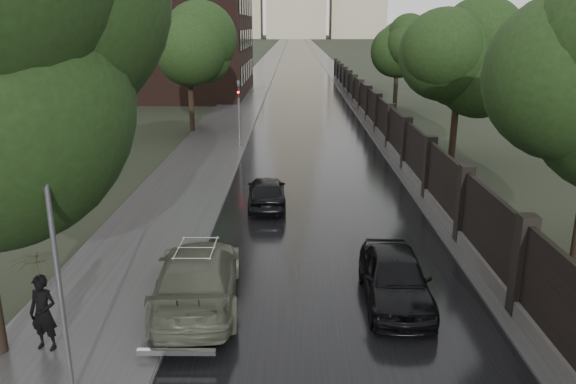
{
  "coord_description": "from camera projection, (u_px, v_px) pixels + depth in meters",
  "views": [
    {
      "loc": [
        -1.09,
        -7.84,
        7.11
      ],
      "look_at": [
        -1.28,
        10.91,
        1.5
      ],
      "focal_mm": 35.0,
      "sensor_mm": 36.0,
      "label": 1
    }
  ],
  "objects": [
    {
      "name": "hatchback_left",
      "position": [
        267.0,
        191.0,
        22.66
      ],
      "size": [
        1.69,
        3.81,
        1.28
      ],
      "primitive_type": "imported",
      "rotation": [
        0.0,
        0.0,
        3.19
      ],
      "color": "black",
      "rests_on": "ground"
    },
    {
      "name": "tree_right_c",
      "position": [
        398.0,
        52.0,
        46.37
      ],
      "size": [
        4.08,
        4.08,
        7.01
      ],
      "color": "black",
      "rests_on": "ground"
    },
    {
      "name": "fence_right",
      "position": [
        374.0,
        114.0,
        39.88
      ],
      "size": [
        0.45,
        75.72,
        2.7
      ],
      "color": "#383533",
      "rests_on": "ground"
    },
    {
      "name": "volga_sedan",
      "position": [
        198.0,
        277.0,
        14.71
      ],
      "size": [
        2.59,
        5.45,
        1.54
      ],
      "primitive_type": "imported",
      "rotation": [
        0.0,
        0.0,
        3.23
      ],
      "color": "#4B4F3F",
      "rests_on": "ground"
    },
    {
      "name": "tree_left_far",
      "position": [
        189.0,
        54.0,
        36.86
      ],
      "size": [
        4.25,
        4.25,
        7.39
      ],
      "color": "black",
      "rests_on": "ground"
    },
    {
      "name": "sidewalk_left",
      "position": [
        280.0,
        46.0,
        191.6
      ],
      "size": [
        4.0,
        420.0,
        0.16
      ],
      "primitive_type": "cube",
      "color": "#2D2D2D",
      "rests_on": "ground"
    },
    {
      "name": "traffic_light",
      "position": [
        239.0,
        108.0,
        32.84
      ],
      "size": [
        0.16,
        0.32,
        4.0
      ],
      "color": "#59595E",
      "rests_on": "ground"
    },
    {
      "name": "tree_right_b",
      "position": [
        459.0,
        68.0,
        29.13
      ],
      "size": [
        4.08,
        4.08,
        7.01
      ],
      "color": "black",
      "rests_on": "ground"
    },
    {
      "name": "lamp_post",
      "position": [
        58.0,
        277.0,
        10.27
      ],
      "size": [
        0.25,
        0.12,
        5.11
      ],
      "color": "#59595E",
      "rests_on": "ground"
    },
    {
      "name": "pedestrian_umbrella",
      "position": [
        38.0,
        273.0,
        12.05
      ],
      "size": [
        1.19,
        1.2,
        2.74
      ],
      "rotation": [
        0.0,
        0.0,
        -0.18
      ],
      "color": "black",
      "rests_on": "sidewalk_left"
    },
    {
      "name": "car_right_near",
      "position": [
        395.0,
        277.0,
        14.79
      ],
      "size": [
        1.76,
        4.22,
        1.43
      ],
      "primitive_type": "imported",
      "rotation": [
        0.0,
        0.0,
        -0.02
      ],
      "color": "black",
      "rests_on": "ground"
    },
    {
      "name": "verge_right",
      "position": [
        313.0,
        46.0,
        191.5
      ],
      "size": [
        3.0,
        420.0,
        0.08
      ],
      "primitive_type": "cube",
      "color": "#2D2D2D",
      "rests_on": "ground"
    },
    {
      "name": "road",
      "position": [
        297.0,
        46.0,
        191.56
      ],
      "size": [
        8.0,
        420.0,
        0.02
      ],
      "primitive_type": "cube",
      "color": "black",
      "rests_on": "ground"
    }
  ]
}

